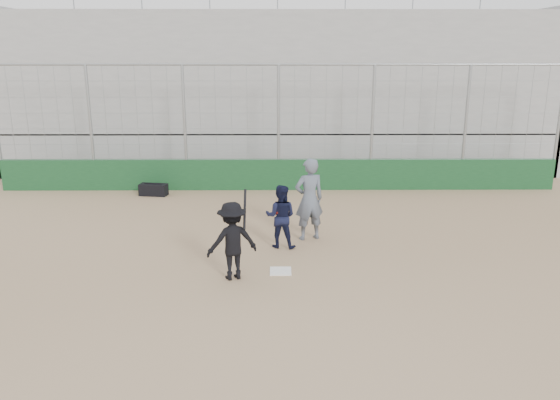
{
  "coord_description": "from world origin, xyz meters",
  "views": [
    {
      "loc": [
        -0.09,
        -10.44,
        4.36
      ],
      "look_at": [
        0.0,
        1.4,
        1.15
      ],
      "focal_mm": 35.0,
      "sensor_mm": 36.0,
      "label": 1
    }
  ],
  "objects_px": {
    "batter_at_plate": "(232,241)",
    "catcher_crouched": "(281,226)",
    "equipment_bag": "(153,190)",
    "umpire": "(309,203)"
  },
  "relations": [
    {
      "from": "batter_at_plate",
      "to": "catcher_crouched",
      "type": "bearing_deg",
      "value": 61.27
    },
    {
      "from": "catcher_crouched",
      "to": "equipment_bag",
      "type": "height_order",
      "value": "catcher_crouched"
    },
    {
      "from": "catcher_crouched",
      "to": "equipment_bag",
      "type": "bearing_deg",
      "value": 129.62
    },
    {
      "from": "equipment_bag",
      "to": "batter_at_plate",
      "type": "bearing_deg",
      "value": -65.43
    },
    {
      "from": "batter_at_plate",
      "to": "umpire",
      "type": "distance_m",
      "value": 2.88
    },
    {
      "from": "catcher_crouched",
      "to": "equipment_bag",
      "type": "xyz_separation_m",
      "value": [
        -3.96,
        4.79,
        -0.32
      ]
    },
    {
      "from": "batter_at_plate",
      "to": "umpire",
      "type": "xyz_separation_m",
      "value": [
        1.65,
        2.36,
        0.11
      ]
    },
    {
      "from": "umpire",
      "to": "equipment_bag",
      "type": "relative_size",
      "value": 1.96
    },
    {
      "from": "batter_at_plate",
      "to": "umpire",
      "type": "height_order",
      "value": "umpire"
    },
    {
      "from": "batter_at_plate",
      "to": "equipment_bag",
      "type": "bearing_deg",
      "value": 114.57
    }
  ]
}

